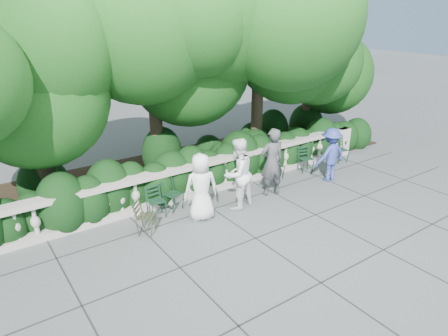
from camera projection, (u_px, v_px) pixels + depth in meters
ground at (246, 216)px, 10.28m from camera, size 90.00×90.00×0.00m
balustrade at (208, 176)px, 11.48m from camera, size 12.00×0.44×1.00m
shrub_hedge at (188, 179)px, 12.57m from camera, size 15.00×2.60×1.70m
tree_canopy at (200, 46)px, 11.64m from camera, size 15.04×6.52×6.78m
chair_b at (159, 219)px, 10.11m from camera, size 0.47×0.50×0.84m
chair_c at (178, 211)px, 10.52m from camera, size 0.56×0.58×0.84m
chair_d at (279, 181)px, 12.43m from camera, size 0.54×0.57×0.84m
chair_e at (307, 173)px, 13.03m from camera, size 0.55×0.57×0.84m
chair_f at (342, 163)px, 13.85m from camera, size 0.53×0.56×0.84m
chair_weathered at (153, 233)px, 9.46m from camera, size 0.65×0.65×0.84m
person_businessman at (201, 187)px, 9.84m from camera, size 0.97×0.76×1.73m
person_woman_grey at (272, 162)px, 11.16m from camera, size 0.79×0.59×1.96m
person_casual_man at (238, 174)px, 10.40m from camera, size 1.06×0.90×1.92m
person_older_blue at (330, 155)px, 12.17m from camera, size 1.12×0.69×1.67m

